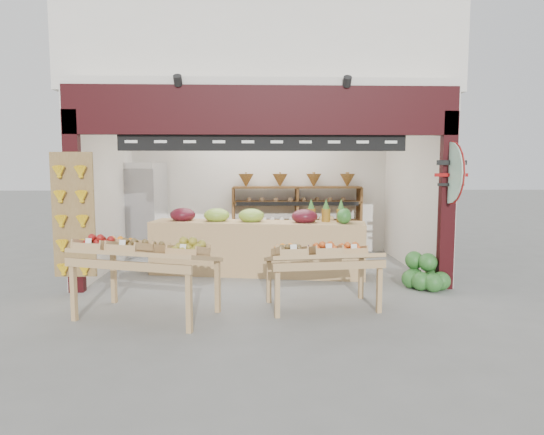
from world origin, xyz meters
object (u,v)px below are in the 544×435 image
Objects in this scene: back_shelving at (297,205)px; refrigerator at (144,210)px; mid_counter at (256,246)px; watermelon_pile at (424,275)px; display_table_left at (140,251)px; cardboard_stack at (203,254)px; display_table_right at (318,254)px.

refrigerator is at bearing -178.12° from back_shelving.
back_shelving is 2.15m from mid_counter.
mid_counter is 2.78m from watermelon_pile.
mid_counter is at bearing 157.27° from watermelon_pile.
back_shelving is 3.51m from watermelon_pile.
display_table_left reaches higher than watermelon_pile.
back_shelving is 3.16m from refrigerator.
cardboard_stack is 0.56× the size of display_table_left.
cardboard_stack is at bearing 144.84° from mid_counter.
display_table_left is 1.22× the size of display_table_right.
refrigerator is (-3.16, -0.10, -0.07)m from back_shelving.
watermelon_pile is (1.69, -2.96, -0.83)m from back_shelving.
cardboard_stack is 0.28× the size of mid_counter.
cardboard_stack is 3.96m from watermelon_pile.
back_shelving reaches higher than watermelon_pile.
back_shelving reaches higher than display_table_right.
back_shelving is 0.73× the size of mid_counter.
display_table_right is (0.79, -2.00, 0.21)m from mid_counter.
back_shelving reaches higher than cardboard_stack.
watermelon_pile is at bearing -17.75° from refrigerator.
display_table_left is 4.21m from watermelon_pile.
display_table_left is at bearing -122.60° from mid_counter.
back_shelving is at bearing 14.66° from refrigerator.
mid_counter is at bearing -35.16° from cardboard_stack.
cardboard_stack is at bearing 123.46° from display_table_right.
back_shelving is at bearing 65.63° from mid_counter.
display_table_left is (-1.44, -2.26, 0.31)m from mid_counter.
cardboard_stack is 3.05m from display_table_left.
refrigerator is 1.85× the size of cardboard_stack.
display_table_right is at bearing -56.54° from cardboard_stack.
back_shelving is 3.91m from display_table_right.
mid_counter is at bearing 57.40° from display_table_left.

